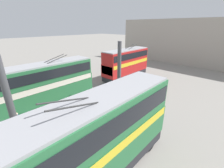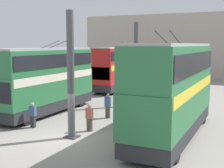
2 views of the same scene
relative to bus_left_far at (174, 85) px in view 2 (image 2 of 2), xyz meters
The scene contains 12 objects.
ground_plane 6.70m from the bus_left_far, 121.31° to the left, with size 240.00×240.00×0.00m, color gray.
depot_back_wall 31.88m from the bus_left_far, ahead, with size 0.50×36.00×9.95m.
support_column_near 5.73m from the bus_left_far, 116.26° to the left, with size 0.73×0.73×7.04m.
support_column_far 9.21m from the bus_left_far, 33.83° to the left, with size 0.73×0.73×7.04m.
bus_left_far is the anchor object (origin of this frame).
bus_right_mid 10.45m from the bus_left_far, 78.88° to the left, with size 9.91×2.54×5.55m.
bus_right_far 18.48m from the bus_left_far, 33.68° to the left, with size 9.14×2.54×5.52m.
person_aisle_foreground 5.38m from the bus_left_far, 101.19° to the left, with size 0.29×0.45×1.65m.
person_aisle_midway 6.24m from the bus_left_far, 64.37° to the left, with size 0.28×0.44×1.75m.
person_by_left_row 3.91m from the bus_left_far, 143.21° to the left, with size 0.48×0.41×1.64m.
person_by_right_row 8.92m from the bus_left_far, 101.61° to the left, with size 0.25×0.42×1.59m.
oil_drum 3.81m from the bus_left_far, 121.08° to the left, with size 0.59×0.59×0.95m.
Camera 2 is at (-13.89, -9.25, 5.21)m, focal length 50.00 mm.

